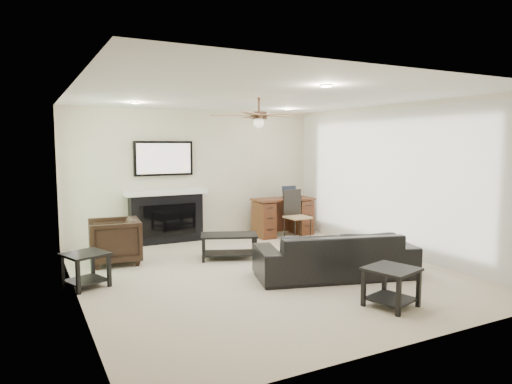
% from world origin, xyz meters
% --- Properties ---
extents(room_shell, '(5.50, 5.54, 2.52)m').
position_xyz_m(room_shell, '(0.19, 0.08, 1.68)').
color(room_shell, '#C5B09E').
rests_on(room_shell, ground).
extents(sofa, '(2.34, 1.43, 0.64)m').
position_xyz_m(sofa, '(0.80, -0.66, 0.32)').
color(sofa, black).
rests_on(sofa, ground).
extents(armchair, '(0.84, 0.82, 0.70)m').
position_xyz_m(armchair, '(-1.80, 1.49, 0.35)').
color(armchair, black).
rests_on(armchair, ground).
extents(coffee_table, '(1.02, 0.80, 0.40)m').
position_xyz_m(coffee_table, '(-0.10, 0.94, 0.20)').
color(coffee_table, black).
rests_on(coffee_table, ground).
extents(end_table_near, '(0.64, 0.64, 0.45)m').
position_xyz_m(end_table_near, '(0.65, -1.91, 0.23)').
color(end_table_near, black).
rests_on(end_table_near, ground).
extents(end_table_left, '(0.64, 0.64, 0.45)m').
position_xyz_m(end_table_left, '(-2.35, 0.44, 0.23)').
color(end_table_left, black).
rests_on(end_table_left, ground).
extents(fireplace_unit, '(1.52, 0.34, 1.91)m').
position_xyz_m(fireplace_unit, '(-0.65, 2.58, 0.95)').
color(fireplace_unit, black).
rests_on(fireplace_unit, ground).
extents(desk, '(1.22, 0.56, 0.76)m').
position_xyz_m(desk, '(1.64, 2.17, 0.38)').
color(desk, '#36110D').
rests_on(desk, ground).
extents(desk_chair, '(0.43, 0.45, 0.97)m').
position_xyz_m(desk_chair, '(1.64, 1.62, 0.48)').
color(desk_chair, black).
rests_on(desk_chair, ground).
extents(laptop, '(0.33, 0.24, 0.23)m').
position_xyz_m(laptop, '(1.84, 2.15, 0.88)').
color(laptop, black).
rests_on(laptop, desk).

